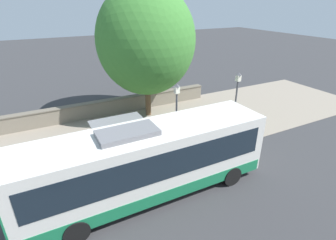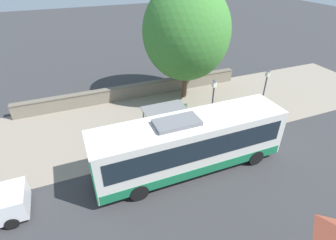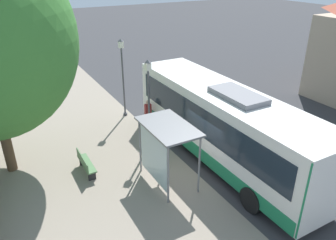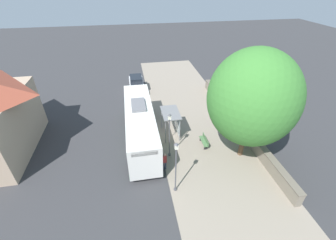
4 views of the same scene
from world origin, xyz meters
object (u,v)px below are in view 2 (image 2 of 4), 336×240
bench (178,110)px  street_lamp_far (212,105)px  street_lamp_near (263,95)px  bus_shelter (164,114)px  shade_tree (186,32)px  bus (190,143)px  pedestrian (236,125)px

bench → street_lamp_far: street_lamp_far is taller
street_lamp_near → bus_shelter: bearing=-98.9°
street_lamp_far → shade_tree: shade_tree is taller
bus → shade_tree: size_ratio=1.17×
bus → shade_tree: shade_tree is taller
pedestrian → shade_tree: 8.48m
street_lamp_near → street_lamp_far: size_ratio=1.04×
bus_shelter → street_lamp_near: street_lamp_near is taller
bus → bench: size_ratio=6.70×
bus → street_lamp_far: size_ratio=2.55×
street_lamp_near → shade_tree: size_ratio=0.48×
pedestrian → shade_tree: size_ratio=0.18×
street_lamp_far → shade_tree: size_ratio=0.46×
street_lamp_near → pedestrian: bearing=-79.1°
bus_shelter → street_lamp_near: 7.11m
bus → bench: (-5.82, 1.90, -1.37)m
bus_shelter → pedestrian: bus_shelter is taller
bus → street_lamp_near: 7.00m
bus_shelter → shade_tree: shade_tree is taller
pedestrian → street_lamp_near: 2.88m
bench → street_lamp_far: bearing=13.5°
bus_shelter → shade_tree: 7.72m
street_lamp_near → shade_tree: bearing=-156.2°
bench → shade_tree: shade_tree is taller
bus_shelter → street_lamp_far: (0.84, 3.11, 0.46)m
bus → bus_shelter: bearing=-173.4°
street_lamp_near → street_lamp_far: 3.91m
bus_shelter → street_lamp_far: bearing=74.9°
pedestrian → street_lamp_near: bearing=100.9°
bus_shelter → pedestrian: size_ratio=1.62×
bus → bench: 6.27m
street_lamp_far → bus: bearing=-50.0°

